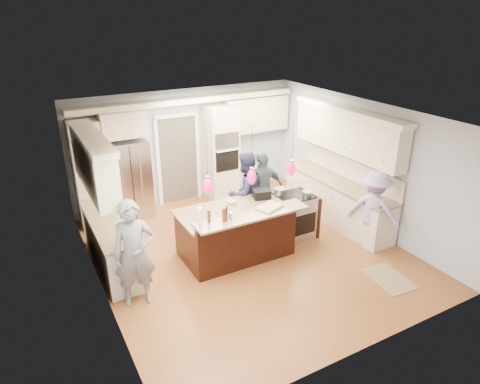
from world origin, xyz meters
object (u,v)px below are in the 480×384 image
object	(u,v)px
person_bar_end	(134,254)
person_far_left	(245,192)
kitchen_island	(236,232)
island_range	(294,216)
refrigerator	(129,180)

from	to	relation	value
person_bar_end	person_far_left	distance (m)	3.00
kitchen_island	island_range	distance (m)	1.41
kitchen_island	island_range	xyz separation A→B (m)	(1.41, 0.08, -0.03)
person_bar_end	person_far_left	bearing A→B (deg)	36.94
island_range	person_far_left	world-z (taller)	person_far_left
refrigerator	person_far_left	bearing A→B (deg)	-42.48
kitchen_island	person_bar_end	bearing A→B (deg)	-165.73
island_range	refrigerator	bearing A→B (deg)	137.41
refrigerator	person_bar_end	xyz separation A→B (m)	(-0.75, -3.09, -0.01)
refrigerator	island_range	bearing A→B (deg)	-42.59
person_bar_end	island_range	bearing A→B (deg)	20.97
refrigerator	person_bar_end	size ratio (longest dim) A/B	1.01
person_far_left	kitchen_island	bearing A→B (deg)	39.55
kitchen_island	person_far_left	distance (m)	1.08
kitchen_island	person_bar_end	world-z (taller)	person_bar_end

